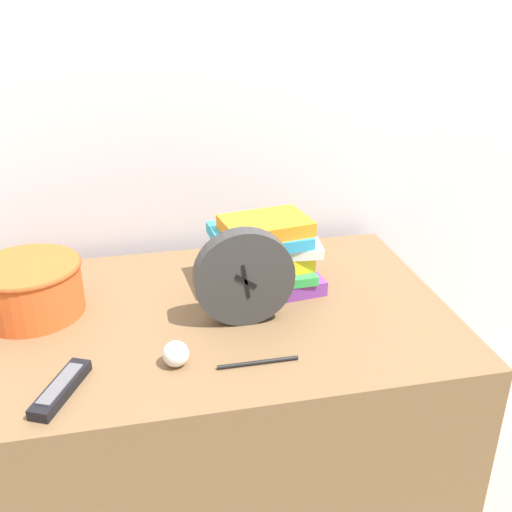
{
  "coord_description": "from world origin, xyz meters",
  "views": [
    {
      "loc": [
        -0.1,
        -0.78,
        1.37
      ],
      "look_at": [
        0.15,
        0.35,
        0.82
      ],
      "focal_mm": 42.0,
      "sensor_mm": 36.0,
      "label": 1
    }
  ],
  "objects_px": {
    "desk_clock": "(244,278)",
    "book_stack": "(266,254)",
    "basket": "(30,287)",
    "pen": "(258,362)",
    "crumpled_paper_ball": "(176,354)",
    "tv_remote": "(61,388)"
  },
  "relations": [
    {
      "from": "pen",
      "to": "crumpled_paper_ball",
      "type": "bearing_deg",
      "value": 168.64
    },
    {
      "from": "desk_clock",
      "to": "book_stack",
      "type": "height_order",
      "value": "desk_clock"
    },
    {
      "from": "desk_clock",
      "to": "tv_remote",
      "type": "xyz_separation_m",
      "value": [
        -0.36,
        -0.17,
        -0.09
      ]
    },
    {
      "from": "book_stack",
      "to": "pen",
      "type": "xyz_separation_m",
      "value": [
        -0.08,
        -0.3,
        -0.08
      ]
    },
    {
      "from": "desk_clock",
      "to": "basket",
      "type": "height_order",
      "value": "desk_clock"
    },
    {
      "from": "desk_clock",
      "to": "pen",
      "type": "height_order",
      "value": "desk_clock"
    },
    {
      "from": "desk_clock",
      "to": "crumpled_paper_ball",
      "type": "relative_size",
      "value": 4.19
    },
    {
      "from": "book_stack",
      "to": "crumpled_paper_ball",
      "type": "distance_m",
      "value": 0.36
    },
    {
      "from": "desk_clock",
      "to": "book_stack",
      "type": "relative_size",
      "value": 0.82
    },
    {
      "from": "basket",
      "to": "tv_remote",
      "type": "xyz_separation_m",
      "value": [
        0.08,
        -0.3,
        -0.05
      ]
    },
    {
      "from": "basket",
      "to": "tv_remote",
      "type": "distance_m",
      "value": 0.32
    },
    {
      "from": "desk_clock",
      "to": "book_stack",
      "type": "distance_m",
      "value": 0.16
    },
    {
      "from": "basket",
      "to": "tv_remote",
      "type": "bearing_deg",
      "value": -75.14
    },
    {
      "from": "crumpled_paper_ball",
      "to": "book_stack",
      "type": "bearing_deg",
      "value": 49.13
    },
    {
      "from": "basket",
      "to": "pen",
      "type": "relative_size",
      "value": 1.46
    },
    {
      "from": "basket",
      "to": "crumpled_paper_ball",
      "type": "bearing_deg",
      "value": -42.45
    },
    {
      "from": "basket",
      "to": "book_stack",
      "type": "bearing_deg",
      "value": 1.22
    },
    {
      "from": "tv_remote",
      "to": "pen",
      "type": "bearing_deg",
      "value": 2.09
    },
    {
      "from": "book_stack",
      "to": "basket",
      "type": "bearing_deg",
      "value": -178.78
    },
    {
      "from": "book_stack",
      "to": "tv_remote",
      "type": "relative_size",
      "value": 1.61
    },
    {
      "from": "book_stack",
      "to": "basket",
      "type": "xyz_separation_m",
      "value": [
        -0.51,
        -0.01,
        -0.02
      ]
    },
    {
      "from": "tv_remote",
      "to": "crumpled_paper_ball",
      "type": "bearing_deg",
      "value": 11.95
    }
  ]
}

